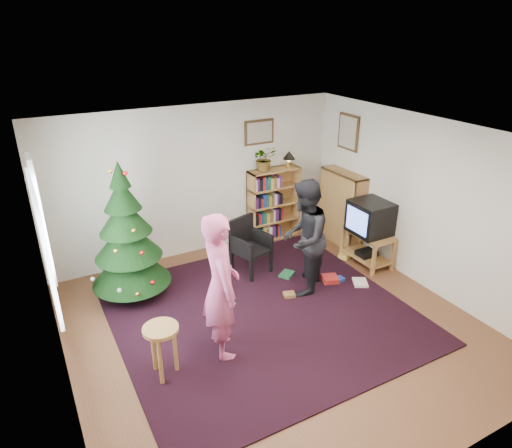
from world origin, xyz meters
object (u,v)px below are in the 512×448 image
person_by_chair (304,238)px  table_lamp (289,156)px  picture_right (349,132)px  christmas_tree (128,242)px  stool (162,339)px  bookshelf_right (342,207)px  person_standing (221,286)px  crt_tv (370,218)px  bookshelf_back (274,203)px  potted_plant (264,158)px  tv_stand (367,245)px  picture_back (259,132)px  armchair (248,243)px

person_by_chair → table_lamp: person_by_chair is taller
picture_right → table_lamp: (-0.80, 0.59, -0.46)m
christmas_tree → stool: (-0.13, -1.84, -0.33)m
bookshelf_right → person_standing: person_standing is taller
picture_right → bookshelf_right: (-0.14, -0.14, -1.29)m
christmas_tree → person_by_chair: (2.23, -1.08, 0.01)m
stool → person_standing: 0.86m
crt_tv → table_lamp: bearing=108.6°
picture_right → bookshelf_back: size_ratio=0.46×
bookshelf_back → potted_plant: (-0.20, 0.00, 0.86)m
bookshelf_right → stool: 4.28m
person_standing → person_by_chair: person_standing is taller
crt_tv → bookshelf_back: bearing=117.7°
tv_stand → person_standing: size_ratio=0.46×
christmas_tree → table_lamp: (3.09, 0.71, 0.65)m
stool → person_standing: person_standing is taller
crt_tv → table_lamp: size_ratio=2.10×
crt_tv → person_standing: person_standing is taller
picture_back → person_by_chair: (-0.33, -1.93, -1.09)m
picture_right → person_by_chair: bearing=-144.0°
christmas_tree → person_by_chair: size_ratio=1.18×
person_standing → table_lamp: bearing=-35.9°
bookshelf_right → person_standing: 3.58m
person_by_chair → christmas_tree: bearing=-69.5°
crt_tv → potted_plant: size_ratio=1.36×
christmas_tree → tv_stand: 3.77m
table_lamp → bookshelf_back: bearing=180.0°
christmas_tree → bookshelf_back: (2.79, 0.71, -0.18)m
bookshelf_right → crt_tv: bookshelf_right is taller
tv_stand → crt_tv: bearing=-180.0°
stool → potted_plant: 3.86m
picture_back → tv_stand: picture_back is taller
picture_back → table_lamp: bearing=-14.3°
bookshelf_back → potted_plant: bearing=180.0°
picture_right → crt_tv: bearing=-104.4°
armchair → person_by_chair: 1.07m
person_by_chair → armchair: bearing=-108.7°
bookshelf_back → armchair: bookshelf_back is taller
picture_right → table_lamp: size_ratio=2.09×
person_standing → potted_plant: person_standing is taller
crt_tv → potted_plant: 2.03m
bookshelf_right → person_by_chair: person_by_chair is taller
picture_back → tv_stand: (1.07, -1.73, -1.63)m
bookshelf_right → stool: (-3.88, -1.82, -0.16)m
picture_back → table_lamp: picture_back is taller
armchair → bookshelf_back: bearing=25.3°
christmas_tree → crt_tv: (3.63, -0.89, -0.03)m
bookshelf_back → stool: bookshelf_back is taller
table_lamp → picture_right: bearing=-36.5°
person_by_chair → potted_plant: size_ratio=3.87×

